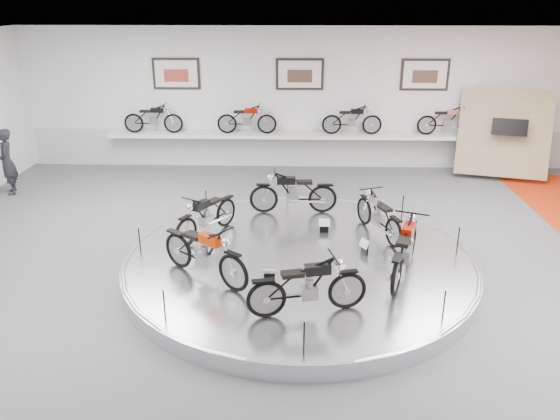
{
  "coord_description": "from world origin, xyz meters",
  "views": [
    {
      "loc": [
        -0.09,
        -8.72,
        4.76
      ],
      "look_at": [
        -0.37,
        0.6,
        1.09
      ],
      "focal_mm": 35.0,
      "sensor_mm": 36.0,
      "label": 1
    }
  ],
  "objects_px": {
    "display_platform": "(299,263)",
    "bike_b": "(293,192)",
    "bike_f": "(405,249)",
    "bike_e": "(308,286)",
    "bike_c": "(206,215)",
    "bike_a": "(379,214)",
    "visitor": "(7,162)",
    "bike_d": "(204,252)",
    "shelf": "(299,136)"
  },
  "relations": [
    {
      "from": "display_platform",
      "to": "visitor",
      "type": "height_order",
      "value": "visitor"
    },
    {
      "from": "shelf",
      "to": "bike_d",
      "type": "xyz_separation_m",
      "value": [
        -1.59,
        -7.29,
        -0.21
      ]
    },
    {
      "from": "bike_b",
      "to": "bike_c",
      "type": "xyz_separation_m",
      "value": [
        -1.69,
        -1.33,
        -0.02
      ]
    },
    {
      "from": "bike_f",
      "to": "bike_c",
      "type": "bearing_deg",
      "value": 87.53
    },
    {
      "from": "display_platform",
      "to": "bike_a",
      "type": "height_order",
      "value": "bike_a"
    },
    {
      "from": "display_platform",
      "to": "bike_f",
      "type": "distance_m",
      "value": 2.01
    },
    {
      "from": "display_platform",
      "to": "bike_c",
      "type": "distance_m",
      "value": 2.1
    },
    {
      "from": "bike_a",
      "to": "shelf",
      "type": "bearing_deg",
      "value": -4.98
    },
    {
      "from": "shelf",
      "to": "bike_f",
      "type": "relative_size",
      "value": 6.38
    },
    {
      "from": "bike_c",
      "to": "bike_d",
      "type": "bearing_deg",
      "value": 38.47
    },
    {
      "from": "display_platform",
      "to": "bike_e",
      "type": "bearing_deg",
      "value": -86.79
    },
    {
      "from": "display_platform",
      "to": "bike_e",
      "type": "relative_size",
      "value": 4.09
    },
    {
      "from": "shelf",
      "to": "bike_a",
      "type": "relative_size",
      "value": 7.37
    },
    {
      "from": "display_platform",
      "to": "bike_e",
      "type": "distance_m",
      "value": 2.02
    },
    {
      "from": "bike_a",
      "to": "bike_d",
      "type": "distance_m",
      "value": 3.68
    },
    {
      "from": "bike_f",
      "to": "visitor",
      "type": "bearing_deg",
      "value": 83.27
    },
    {
      "from": "shelf",
      "to": "bike_a",
      "type": "bearing_deg",
      "value": -73.87
    },
    {
      "from": "shelf",
      "to": "bike_c",
      "type": "bearing_deg",
      "value": -108.18
    },
    {
      "from": "shelf",
      "to": "bike_f",
      "type": "bearing_deg",
      "value": -76.04
    },
    {
      "from": "bike_c",
      "to": "bike_d",
      "type": "xyz_separation_m",
      "value": [
        0.24,
        -1.73,
        0.03
      ]
    },
    {
      "from": "bike_f",
      "to": "bike_e",
      "type": "bearing_deg",
      "value": 146.98
    },
    {
      "from": "display_platform",
      "to": "bike_c",
      "type": "xyz_separation_m",
      "value": [
        -1.83,
        0.83,
        0.6
      ]
    },
    {
      "from": "bike_c",
      "to": "shelf",
      "type": "bearing_deg",
      "value": -167.54
    },
    {
      "from": "display_platform",
      "to": "visitor",
      "type": "distance_m",
      "value": 8.46
    },
    {
      "from": "bike_f",
      "to": "visitor",
      "type": "relative_size",
      "value": 1.03
    },
    {
      "from": "bike_f",
      "to": "display_platform",
      "type": "bearing_deg",
      "value": 89.01
    },
    {
      "from": "display_platform",
      "to": "bike_b",
      "type": "height_order",
      "value": "bike_b"
    },
    {
      "from": "bike_a",
      "to": "bike_f",
      "type": "xyz_separation_m",
      "value": [
        0.2,
        -1.71,
        0.07
      ]
    },
    {
      "from": "bike_d",
      "to": "visitor",
      "type": "height_order",
      "value": "visitor"
    },
    {
      "from": "bike_e",
      "to": "visitor",
      "type": "height_order",
      "value": "visitor"
    },
    {
      "from": "bike_e",
      "to": "bike_f",
      "type": "height_order",
      "value": "bike_f"
    },
    {
      "from": "bike_e",
      "to": "visitor",
      "type": "xyz_separation_m",
      "value": [
        -7.51,
        5.97,
        0.08
      ]
    },
    {
      "from": "bike_b",
      "to": "bike_f",
      "type": "height_order",
      "value": "bike_f"
    },
    {
      "from": "display_platform",
      "to": "bike_d",
      "type": "distance_m",
      "value": 1.93
    },
    {
      "from": "bike_e",
      "to": "bike_f",
      "type": "relative_size",
      "value": 0.91
    },
    {
      "from": "bike_f",
      "to": "bike_d",
      "type": "bearing_deg",
      "value": 113.97
    },
    {
      "from": "bike_e",
      "to": "bike_f",
      "type": "bearing_deg",
      "value": 22.78
    },
    {
      "from": "bike_b",
      "to": "visitor",
      "type": "distance_m",
      "value": 7.51
    },
    {
      "from": "display_platform",
      "to": "bike_c",
      "type": "bearing_deg",
      "value": 155.46
    },
    {
      "from": "bike_b",
      "to": "display_platform",
      "type": "bearing_deg",
      "value": 91.59
    },
    {
      "from": "shelf",
      "to": "bike_b",
      "type": "bearing_deg",
      "value": -91.82
    },
    {
      "from": "bike_f",
      "to": "visitor",
      "type": "height_order",
      "value": "visitor"
    },
    {
      "from": "shelf",
      "to": "bike_f",
      "type": "xyz_separation_m",
      "value": [
        1.76,
        -7.1,
        -0.19
      ]
    },
    {
      "from": "bike_e",
      "to": "bike_b",
      "type": "bearing_deg",
      "value": 79.87
    },
    {
      "from": "bike_a",
      "to": "bike_b",
      "type": "bearing_deg",
      "value": 34.61
    },
    {
      "from": "bike_c",
      "to": "bike_a",
      "type": "bearing_deg",
      "value": 123.51
    },
    {
      "from": "bike_a",
      "to": "bike_d",
      "type": "xyz_separation_m",
      "value": [
        -3.15,
        -1.9,
        0.05
      ]
    },
    {
      "from": "shelf",
      "to": "visitor",
      "type": "xyz_separation_m",
      "value": [
        -7.4,
        -2.35,
        -0.16
      ]
    },
    {
      "from": "display_platform",
      "to": "bike_d",
      "type": "xyz_separation_m",
      "value": [
        -1.59,
        -0.89,
        0.64
      ]
    },
    {
      "from": "bike_b",
      "to": "visitor",
      "type": "bearing_deg",
      "value": -16.56
    }
  ]
}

